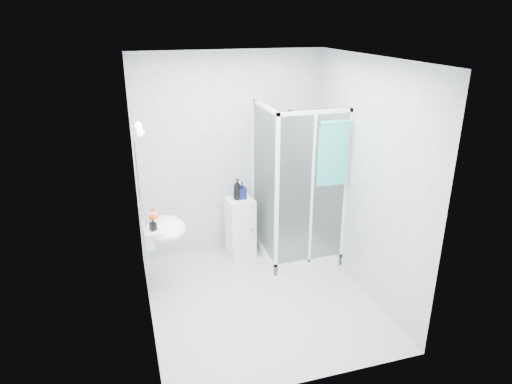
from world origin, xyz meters
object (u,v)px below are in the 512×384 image
object	(u,v)px
soap_dispenser_black	(153,225)
shampoo_bottle_b	(242,190)
storage_cabinet	(240,228)
soap_dispenser_orange	(153,214)
shampoo_bottle_a	(237,189)
shower_enclosure	(293,227)
wall_basin	(162,229)
hand_towel	(333,152)

from	to	relation	value
soap_dispenser_black	shampoo_bottle_b	bearing A→B (deg)	33.08
storage_cabinet	shampoo_bottle_b	xyz separation A→B (m)	(0.03, 0.02, 0.51)
soap_dispenser_orange	soap_dispenser_black	world-z (taller)	soap_dispenser_orange
storage_cabinet	soap_dispenser_black	bearing A→B (deg)	-152.02
shampoo_bottle_a	soap_dispenser_orange	xyz separation A→B (m)	(-1.08, -0.50, 0.02)
shower_enclosure	shampoo_bottle_b	world-z (taller)	shower_enclosure
shower_enclosure	storage_cabinet	xyz separation A→B (m)	(-0.62, 0.28, -0.05)
wall_basin	soap_dispenser_orange	xyz separation A→B (m)	(-0.07, 0.11, 0.15)
hand_towel	shampoo_bottle_b	bearing A→B (deg)	141.41
wall_basin	shampoo_bottle_b	bearing A→B (deg)	30.05
shower_enclosure	storage_cabinet	distance (m)	0.68
shower_enclosure	soap_dispenser_orange	size ratio (longest dim) A/B	12.54
wall_basin	soap_dispenser_orange	bearing A→B (deg)	123.73
storage_cabinet	shampoo_bottle_b	size ratio (longest dim) A/B	3.55
storage_cabinet	hand_towel	bearing A→B (deg)	-41.78
hand_towel	shampoo_bottle_b	size ratio (longest dim) A/B	3.41
hand_towel	shampoo_bottle_a	bearing A→B (deg)	143.62
shampoo_bottle_b	shampoo_bottle_a	bearing A→B (deg)	-174.48
storage_cabinet	shampoo_bottle_a	xyz separation A→B (m)	(-0.03, 0.02, 0.53)
storage_cabinet	soap_dispenser_orange	bearing A→B (deg)	-161.52
wall_basin	shower_enclosure	bearing A→B (deg)	10.81
storage_cabinet	soap_dispenser_orange	world-z (taller)	soap_dispenser_orange
soap_dispenser_orange	soap_dispenser_black	size ratio (longest dim) A/B	1.18
storage_cabinet	shampoo_bottle_a	distance (m)	0.53
shampoo_bottle_a	soap_dispenser_black	xyz separation A→B (m)	(-1.11, -0.76, 0.00)
hand_towel	shampoo_bottle_b	xyz separation A→B (m)	(-0.88, 0.70, -0.63)
soap_dispenser_orange	soap_dispenser_black	bearing A→B (deg)	-96.46
hand_towel	shampoo_bottle_a	xyz separation A→B (m)	(-0.95, 0.70, -0.60)
wall_basin	shampoo_bottle_a	world-z (taller)	shampoo_bottle_a
soap_dispenser_orange	wall_basin	bearing A→B (deg)	-56.27
soap_dispenser_black	shampoo_bottle_a	bearing A→B (deg)	34.37
wall_basin	storage_cabinet	world-z (taller)	wall_basin
shampoo_bottle_b	storage_cabinet	bearing A→B (deg)	-147.17
hand_towel	soap_dispenser_orange	distance (m)	2.12
shower_enclosure	soap_dispenser_orange	xyz separation A→B (m)	(-1.73, -0.20, 0.49)
shower_enclosure	hand_towel	distance (m)	1.19
soap_dispenser_orange	storage_cabinet	bearing A→B (deg)	23.59
wall_basin	shampoo_bottle_b	distance (m)	1.24
shower_enclosure	wall_basin	world-z (taller)	shower_enclosure
shampoo_bottle_b	soap_dispenser_orange	bearing A→B (deg)	-156.11
shampoo_bottle_a	shampoo_bottle_b	world-z (taller)	shampoo_bottle_a
soap_dispenser_black	storage_cabinet	bearing A→B (deg)	33.09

